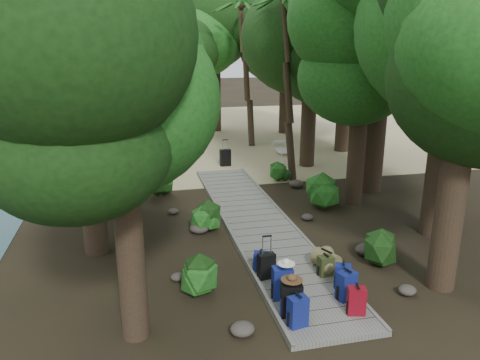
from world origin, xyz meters
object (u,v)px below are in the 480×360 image
object	(u,v)px
backpack_left_a	(298,310)
backpack_right_d	(326,265)
kayak	(146,154)
backpack_left_c	(282,281)
backpack_left_d	(261,260)
backpack_right_b	(347,284)
suitcase_on_boardwalk	(266,266)
backpack_left_b	(291,298)
backpack_right_c	(343,275)
lone_suitcase_on_sand	(225,158)
duffel_right_khaki	(326,260)
backpack_right_a	(356,299)
sun_lounger	(283,148)

from	to	relation	value
backpack_left_a	backpack_right_d	distance (m)	2.22
backpack_right_d	kayak	size ratio (longest dim) A/B	0.16
backpack_left_c	backpack_left_d	distance (m)	1.32
backpack_left_c	backpack_left_a	bearing A→B (deg)	-87.29
backpack_right_b	suitcase_on_boardwalk	size ratio (longest dim) A/B	1.15
backpack_left_b	kayak	size ratio (longest dim) A/B	0.23
backpack_right_c	lone_suitcase_on_sand	bearing A→B (deg)	115.45
backpack_left_c	duffel_right_khaki	world-z (taller)	backpack_left_c
duffel_right_khaki	suitcase_on_boardwalk	distance (m)	1.54
duffel_right_khaki	backpack_left_d	bearing A→B (deg)	146.74
backpack_left_b	backpack_left_c	xyz separation A→B (m)	(0.03, 0.68, 0.00)
backpack_right_c	backpack_right_b	bearing A→B (deg)	-82.90
backpack_right_a	kayak	world-z (taller)	backpack_right_a
backpack_left_b	lone_suitcase_on_sand	size ratio (longest dim) A/B	1.03
backpack_left_d	kayak	bearing A→B (deg)	119.93
backpack_left_d	suitcase_on_boardwalk	world-z (taller)	suitcase_on_boardwalk
backpack_left_c	backpack_right_b	bearing A→B (deg)	-11.13
sun_lounger	suitcase_on_boardwalk	bearing A→B (deg)	-102.62
backpack_right_c	duffel_right_khaki	distance (m)	0.93
duffel_right_khaki	suitcase_on_boardwalk	world-z (taller)	suitcase_on_boardwalk
kayak	backpack_left_a	bearing A→B (deg)	-81.77
backpack_left_c	sun_lounger	bearing A→B (deg)	76.27
backpack_left_c	backpack_right_d	bearing A→B (deg)	33.73
backpack_left_b	backpack_left_c	world-z (taller)	backpack_left_c
backpack_right_d	kayak	bearing A→B (deg)	99.08
lone_suitcase_on_sand	backpack_left_c	bearing A→B (deg)	-100.03
backpack_right_a	sun_lounger	bearing A→B (deg)	93.19
backpack_right_a	suitcase_on_boardwalk	bearing A→B (deg)	141.75
backpack_right_a	duffel_right_khaki	world-z (taller)	backpack_right_a
backpack_right_c	backpack_right_d	size ratio (longest dim) A/B	1.13
backpack_left_b	backpack_right_c	bearing A→B (deg)	39.52
backpack_left_d	suitcase_on_boardwalk	size ratio (longest dim) A/B	0.84
backpack_left_a	backpack_right_d	xyz separation A→B (m)	(1.33, 1.77, -0.08)
backpack_left_a	duffel_right_khaki	world-z (taller)	backpack_left_a
backpack_left_a	duffel_right_khaki	xyz separation A→B (m)	(1.49, 2.10, -0.12)
backpack_left_b	backpack_right_a	bearing A→B (deg)	0.50
backpack_left_d	suitcase_on_boardwalk	xyz separation A→B (m)	(0.02, -0.40, 0.05)
kayak	backpack_right_a	bearing A→B (deg)	-76.92
backpack_left_c	backpack_right_a	distance (m)	1.55
backpack_right_d	suitcase_on_boardwalk	xyz separation A→B (m)	(-1.37, 0.18, 0.04)
backpack_left_d	kayak	world-z (taller)	backpack_left_d
backpack_left_b	kayak	world-z (taller)	backpack_left_b
backpack_right_a	lone_suitcase_on_sand	size ratio (longest dim) A/B	0.85
backpack_right_c	kayak	bearing A→B (deg)	128.78
backpack_left_d	sun_lounger	size ratio (longest dim) A/B	0.28
sun_lounger	backpack_right_a	bearing A→B (deg)	-95.08
backpack_left_b	backpack_right_b	size ratio (longest dim) A/B	1.11
kayak	sun_lounger	xyz separation A→B (m)	(6.60, -0.90, 0.12)
backpack_right_c	backpack_left_b	bearing A→B (deg)	-127.81
duffel_right_khaki	sun_lounger	distance (m)	12.32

